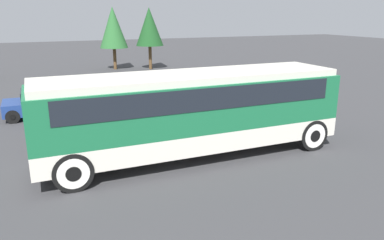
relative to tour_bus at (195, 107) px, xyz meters
name	(u,v)px	position (x,y,z in m)	size (l,w,h in m)	color
ground_plane	(192,156)	(-0.10, 0.00, -1.77)	(120.00, 120.00, 0.00)	#38383A
tour_bus	(195,107)	(0.00, 0.00, 0.00)	(10.37, 2.62, 2.91)	silver
parked_car_near	(110,108)	(-1.91, 5.20, -1.07)	(4.23, 1.81, 1.41)	#2D5638
parked_car_mid	(49,102)	(-4.34, 7.74, -1.12)	(4.22, 1.89, 1.30)	navy
parked_car_far	(189,101)	(2.00, 5.33, -1.12)	(4.41, 1.97, 1.30)	maroon
tree_left	(113,27)	(1.90, 22.01, 1.85)	(2.41, 2.41, 5.39)	brown
tree_center	(149,27)	(4.82, 20.89, 1.90)	(2.38, 2.38, 5.32)	brown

